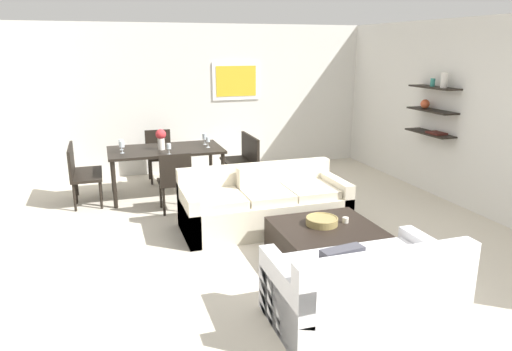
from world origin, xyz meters
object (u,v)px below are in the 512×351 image
Objects in this scene: loveseat_white at (363,289)px; dining_chair_right_near at (248,161)px; coffee_table at (326,243)px; dining_chair_foot at (175,178)px; wine_glass_right_far at (205,137)px; dining_chair_left_near at (80,174)px; wine_glass_left_near at (122,144)px; wine_glass_left_far at (121,143)px; sofa_beige at (264,206)px; dining_chair_left_far at (81,167)px; dining_table at (166,153)px; dining_chair_head at (159,152)px; dining_chair_right_far at (240,155)px; candle_jar at (345,220)px; wine_glass_head at (162,137)px; wine_glass_right_near at (208,140)px; decorative_bowl at (322,221)px; centerpiece_vase at (161,137)px; wine_glass_foot at (169,147)px.

loveseat_white is 1.80× the size of dining_chair_right_near.
dining_chair_foot reaches higher than coffee_table.
wine_glass_right_far is (-0.70, 3.07, 0.69)m from coffee_table.
dining_chair_left_near is 0.74m from wine_glass_left_near.
wine_glass_left_near is 1.17× the size of wine_glass_left_far.
dining_chair_left_far is at bearing 138.36° from sofa_beige.
dining_table is at bearing -10.45° from wine_glass_left_far.
sofa_beige is 2.42× the size of dining_chair_head.
wine_glass_right_far is at bearing -170.97° from dining_chair_right_far.
dining_chair_right_near reaches higher than candle_jar.
dining_table is 0.70m from wine_glass_left_near.
wine_glass_head is at bearing -90.00° from dining_chair_head.
dining_chair_head is 0.58m from wine_glass_head.
sofa_beige reaches higher than dining_table.
wine_glass_left_near is (0.63, -0.34, 0.38)m from dining_chair_left_far.
wine_glass_right_near is (0.66, 0.78, 0.37)m from dining_chair_foot.
dining_chair_left_far is (-2.29, 2.04, 0.21)m from sofa_beige.
wine_glass_left_near is at bearing -140.01° from wine_glass_head.
dining_chair_head and dining_chair_left_far have the same top height.
decorative_bowl is at bearing -49.72° from dining_chair_left_far.
dining_chair_foot is 1.70m from dining_chair_left_far.
centerpiece_vase is (-1.42, 2.89, 0.75)m from coffee_table.
sofa_beige reaches higher than coffee_table.
dining_chair_foot and dining_chair_head have the same top height.
wine_glass_left_near is at bearing 9.03° from dining_chair_left_near.
wine_glass_right_near reaches higher than wine_glass_head.
dining_chair_foot is 1.09m from wine_glass_left_near.
centerpiece_vase reaches higher than dining_chair_right_far.
dining_chair_left_near reaches higher than coffee_table.
dining_chair_right_far is 1.48m from wine_glass_foot.
dining_chair_head is 4.82× the size of wine_glass_right_far.
dining_chair_right_far is at bearing -9.29° from wine_glass_head.
wine_glass_head is (-0.00, -0.47, 0.35)m from dining_chair_head.
wine_glass_right_near reaches higher than decorative_bowl.
decorative_bowl is at bearing -45.32° from dining_chair_left_near.
candle_jar is 0.43× the size of wine_glass_foot.
sofa_beige is 30.14× the size of candle_jar.
candle_jar is (0.28, -0.03, -0.01)m from decorative_bowl.
wine_glass_left_far is (-0.66, -0.78, 0.36)m from dining_chair_head.
dining_chair_left_near is at bearing 134.68° from decorative_bowl.
dining_chair_head is at bearing 110.36° from sofa_beige.
dining_chair_left_far is at bearing 177.07° from wine_glass_right_far.
dining_chair_foot is at bearing 128.89° from candle_jar.
coffee_table is 1.26× the size of dining_chair_right_far.
wine_glass_head is (-1.61, 3.33, 0.44)m from candle_jar.
dining_chair_left_far is 2.01m from wine_glass_right_near.
wine_glass_foot is 0.86m from wine_glass_right_far.
sofa_beige is 2.52m from wine_glass_head.
coffee_table is 1.26× the size of dining_chair_head.
wine_glass_right_near is at bearing -151.31° from dining_chair_right_far.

